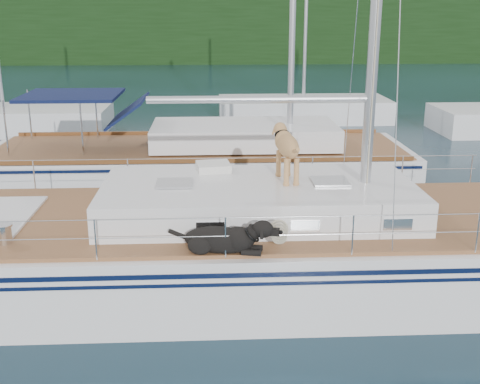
{
  "coord_description": "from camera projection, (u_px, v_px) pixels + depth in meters",
  "views": [
    {
      "loc": [
        0.02,
        -9.6,
        4.58
      ],
      "look_at": [
        0.5,
        0.2,
        1.6
      ],
      "focal_mm": 45.0,
      "sensor_mm": 36.0,
      "label": 1
    }
  ],
  "objects": [
    {
      "name": "tree_line",
      "position": [
        209.0,
        28.0,
        52.64
      ],
      "size": [
        90.0,
        3.0,
        6.0
      ],
      "primitive_type": "cube",
      "color": "black",
      "rests_on": "ground"
    },
    {
      "name": "neighbor_sailboat",
      "position": [
        203.0,
        165.0,
        15.96
      ],
      "size": [
        11.0,
        3.5,
        13.3
      ],
      "color": "white",
      "rests_on": "ground"
    },
    {
      "name": "ground",
      "position": [
        212.0,
        283.0,
        10.51
      ],
      "size": [
        120.0,
        120.0,
        0.0
      ],
      "primitive_type": "plane",
      "color": "black",
      "rests_on": "ground"
    },
    {
      "name": "shore_bank",
      "position": [
        210.0,
        55.0,
        54.48
      ],
      "size": [
        92.0,
        1.0,
        1.2
      ],
      "primitive_type": "cube",
      "color": "#595147",
      "rests_on": "ground"
    },
    {
      "name": "main_sailboat",
      "position": [
        217.0,
        247.0,
        10.31
      ],
      "size": [
        12.0,
        3.83,
        14.01
      ],
      "color": "white",
      "rests_on": "ground"
    },
    {
      "name": "bg_boat_west",
      "position": [
        5.0,
        121.0,
        23.38
      ],
      "size": [
        8.0,
        3.0,
        11.65
      ],
      "color": "white",
      "rests_on": "ground"
    },
    {
      "name": "bg_boat_center",
      "position": [
        303.0,
        110.0,
        25.86
      ],
      "size": [
        7.2,
        3.0,
        11.65
      ],
      "color": "white",
      "rests_on": "ground"
    }
  ]
}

